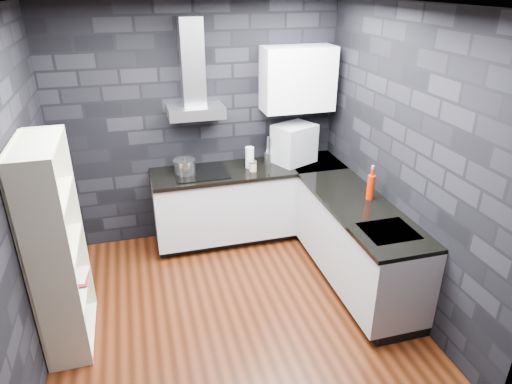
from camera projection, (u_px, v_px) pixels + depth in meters
name	position (u px, v px, depth m)	size (l,w,h in m)	color
ground	(233.00, 311.00, 4.33)	(3.20, 3.20, 0.00)	#491D0C
ceiling	(225.00, 4.00, 3.18)	(3.20, 3.20, 0.00)	silver
wall_back	(199.00, 125.00, 5.17)	(3.20, 0.05, 2.70)	black
wall_front	(298.00, 304.00, 2.34)	(3.20, 0.05, 2.70)	black
wall_left	(15.00, 205.00, 3.37)	(0.05, 3.20, 2.70)	black
wall_right	(404.00, 162.00, 4.15)	(0.05, 3.20, 2.70)	black
toekick_back	(249.00, 231.00, 5.60)	(2.18, 0.50, 0.10)	black
toekick_right	(357.00, 278.00, 4.72)	(0.50, 1.78, 0.10)	black
counter_back_cab	(249.00, 201.00, 5.38)	(2.20, 0.60, 0.76)	silver
counter_right_cab	(357.00, 243.00, 4.53)	(0.60, 1.80, 0.76)	silver
counter_back_top	(249.00, 170.00, 5.20)	(2.20, 0.62, 0.04)	black
counter_right_top	(360.00, 207.00, 4.35)	(0.62, 1.80, 0.04)	black
counter_corner_top	(314.00, 163.00, 5.40)	(0.62, 0.62, 0.04)	black
hood_body	(196.00, 112.00, 4.90)	(0.60, 0.34, 0.12)	#ACADB2
hood_chimney	(192.00, 62.00, 4.75)	(0.24, 0.20, 0.90)	#ACADB2
upper_cabinet	(298.00, 79.00, 5.05)	(0.80, 0.35, 0.70)	silver
cooktop	(201.00, 172.00, 5.07)	(0.58, 0.50, 0.01)	black
sink_rim	(389.00, 231.00, 3.92)	(0.44, 0.40, 0.01)	#ACADB2
pot	(185.00, 167.00, 5.02)	(0.23, 0.23, 0.14)	silver
glass_vase	(250.00, 157.00, 5.16)	(0.10, 0.10, 0.24)	silver
storage_jar	(253.00, 167.00, 5.10)	(0.08, 0.08, 0.10)	tan
utensil_crock	(268.00, 157.00, 5.32)	(0.10, 0.10, 0.13)	silver
appliance_garage	(294.00, 144.00, 5.28)	(0.45, 0.35, 0.45)	#A1A2A8
red_bottle	(371.00, 187.00, 4.43)	(0.07, 0.07, 0.25)	#A61D03
bookshelf	(57.00, 249.00, 3.65)	(0.34, 0.80, 1.80)	beige
fruit_bowl	(54.00, 253.00, 3.53)	(0.23, 0.23, 0.06)	white
book_red	(67.00, 273.00, 3.92)	(0.16, 0.02, 0.22)	maroon
book_second	(63.00, 267.00, 3.95)	(0.18, 0.02, 0.25)	#B2B2B2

